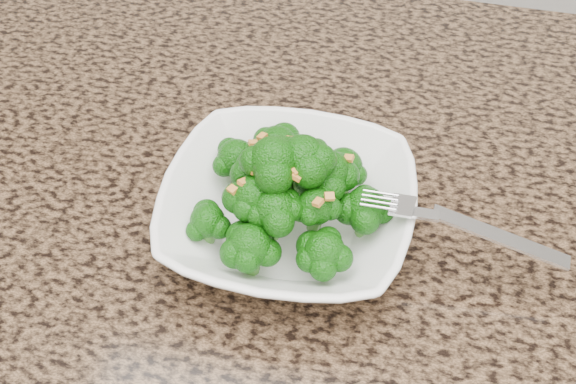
# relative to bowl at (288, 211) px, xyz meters

# --- Properties ---
(granite_counter) EXTENTS (1.64, 1.04, 0.03)m
(granite_counter) POSITION_rel_bowl_xyz_m (0.04, -0.11, -0.04)
(granite_counter) COLOR brown
(granite_counter) RESTS_ON cabinet
(bowl) EXTENTS (0.22, 0.22, 0.05)m
(bowl) POSITION_rel_bowl_xyz_m (0.00, 0.00, 0.00)
(bowl) COLOR white
(bowl) RESTS_ON granite_counter
(broccoli_pile) EXTENTS (0.19, 0.19, 0.07)m
(broccoli_pile) POSITION_rel_bowl_xyz_m (0.00, 0.00, 0.06)
(broccoli_pile) COLOR #12590A
(broccoli_pile) RESTS_ON bowl
(garlic_topping) EXTENTS (0.11, 0.11, 0.01)m
(garlic_topping) POSITION_rel_bowl_xyz_m (-0.00, 0.00, 0.10)
(garlic_topping) COLOR orange
(garlic_topping) RESTS_ON broccoli_pile
(fork) EXTENTS (0.19, 0.04, 0.01)m
(fork) POSITION_rel_bowl_xyz_m (0.12, -0.01, 0.03)
(fork) COLOR silver
(fork) RESTS_ON bowl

